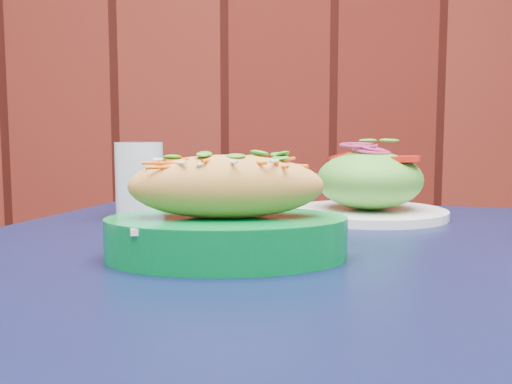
{
  "coord_description": "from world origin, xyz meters",
  "views": [
    {
      "loc": [
        0.05,
        0.88,
        0.87
      ],
      "look_at": [
        0.07,
        1.48,
        0.81
      ],
      "focal_mm": 40.0,
      "sensor_mm": 36.0,
      "label": 1
    }
  ],
  "objects": [
    {
      "name": "cafe_table",
      "position": [
        0.12,
        1.49,
        0.66
      ],
      "size": [
        1.01,
        1.01,
        0.75
      ],
      "rotation": [
        0.0,
        0.0,
        -0.32
      ],
      "color": "black",
      "rests_on": "ground"
    },
    {
      "name": "banh_mi_basket",
      "position": [
        0.04,
        1.43,
        0.79
      ],
      "size": [
        0.24,
        0.16,
        0.11
      ],
      "rotation": [
        0.0,
        0.0,
        0.02
      ],
      "color": "#006D2A",
      "rests_on": "cafe_table"
    },
    {
      "name": "salad_plate",
      "position": [
        0.24,
        1.7,
        0.79
      ],
      "size": [
        0.22,
        0.22,
        0.11
      ],
      "rotation": [
        0.0,
        0.0,
        0.37
      ],
      "color": "white",
      "rests_on": "cafe_table"
    },
    {
      "name": "water_glass",
      "position": [
        -0.09,
        1.69,
        0.8
      ],
      "size": [
        0.07,
        0.07,
        0.11
      ],
      "primitive_type": "cylinder",
      "color": "silver",
      "rests_on": "cafe_table"
    }
  ]
}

